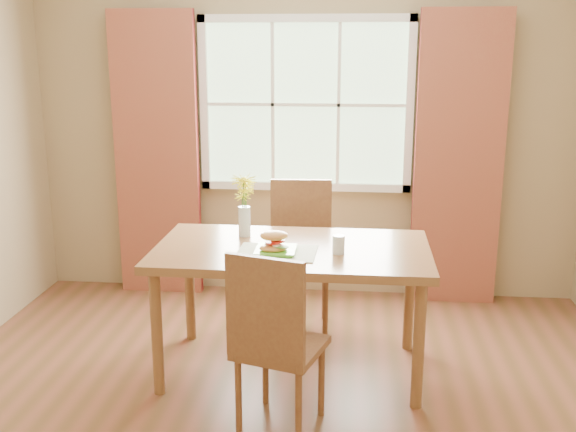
{
  "coord_description": "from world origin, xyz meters",
  "views": [
    {
      "loc": [
        0.37,
        -3.27,
        1.95
      ],
      "look_at": [
        0.0,
        0.46,
        0.99
      ],
      "focal_mm": 42.0,
      "sensor_mm": 36.0,
      "label": 1
    }
  ],
  "objects_px": {
    "chair_far": "(301,248)",
    "chair_near": "(274,336)",
    "croissant_sandwich": "(274,242)",
    "dining_table": "(292,260)",
    "flower_vase": "(244,198)",
    "water_glass": "(339,245)"
  },
  "relations": [
    {
      "from": "chair_far",
      "to": "croissant_sandwich",
      "type": "distance_m",
      "value": 0.92
    },
    {
      "from": "dining_table",
      "to": "water_glass",
      "type": "height_order",
      "value": "water_glass"
    },
    {
      "from": "dining_table",
      "to": "chair_far",
      "type": "bearing_deg",
      "value": 90.93
    },
    {
      "from": "dining_table",
      "to": "flower_vase",
      "type": "xyz_separation_m",
      "value": [
        -0.32,
        0.21,
        0.32
      ]
    },
    {
      "from": "chair_far",
      "to": "water_glass",
      "type": "distance_m",
      "value": 0.9
    },
    {
      "from": "dining_table",
      "to": "water_glass",
      "type": "relative_size",
      "value": 15.23
    },
    {
      "from": "dining_table",
      "to": "chair_far",
      "type": "distance_m",
      "value": 0.72
    },
    {
      "from": "dining_table",
      "to": "croissant_sandwich",
      "type": "relative_size",
      "value": 8.72
    },
    {
      "from": "dining_table",
      "to": "chair_far",
      "type": "relative_size",
      "value": 1.57
    },
    {
      "from": "chair_far",
      "to": "croissant_sandwich",
      "type": "xyz_separation_m",
      "value": [
        -0.08,
        -0.86,
        0.3
      ]
    },
    {
      "from": "chair_near",
      "to": "flower_vase",
      "type": "distance_m",
      "value": 1.07
    },
    {
      "from": "flower_vase",
      "to": "water_glass",
      "type": "bearing_deg",
      "value": -27.39
    },
    {
      "from": "chair_far",
      "to": "flower_vase",
      "type": "xyz_separation_m",
      "value": [
        -0.31,
        -0.5,
        0.46
      ]
    },
    {
      "from": "chair_near",
      "to": "croissant_sandwich",
      "type": "xyz_separation_m",
      "value": [
        -0.06,
        0.55,
        0.33
      ]
    },
    {
      "from": "croissant_sandwich",
      "to": "flower_vase",
      "type": "height_order",
      "value": "flower_vase"
    },
    {
      "from": "dining_table",
      "to": "flower_vase",
      "type": "height_order",
      "value": "flower_vase"
    },
    {
      "from": "dining_table",
      "to": "flower_vase",
      "type": "distance_m",
      "value": 0.5
    },
    {
      "from": "flower_vase",
      "to": "chair_far",
      "type": "bearing_deg",
      "value": 58.26
    },
    {
      "from": "chair_far",
      "to": "chair_near",
      "type": "bearing_deg",
      "value": -94.29
    },
    {
      "from": "croissant_sandwich",
      "to": "water_glass",
      "type": "distance_m",
      "value": 0.37
    },
    {
      "from": "chair_far",
      "to": "croissant_sandwich",
      "type": "relative_size",
      "value": 5.55
    },
    {
      "from": "chair_near",
      "to": "croissant_sandwich",
      "type": "relative_size",
      "value": 5.26
    }
  ]
}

